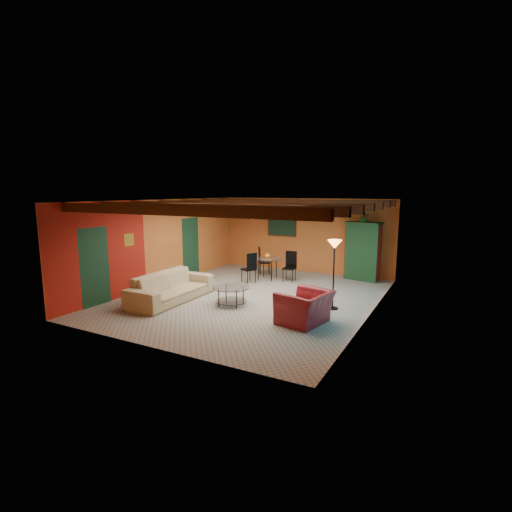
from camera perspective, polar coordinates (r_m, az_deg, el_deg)
The scene contains 11 objects.
room at distance 10.57m, azimuth -0.23°, elevation 6.42°, with size 6.52×8.01×2.71m.
sofa at distance 10.70m, azimuth -12.49°, elevation -4.50°, with size 2.64×1.03×0.77m, color tan.
armchair at distance 8.76m, azimuth 7.28°, elevation -7.59°, with size 1.14×1.00×0.74m, color maroon.
coffee_table at distance 10.09m, azimuth -3.72°, elevation -5.92°, with size 0.98×0.98×0.50m, color silver, non-canonical shape.
dining_table at distance 12.95m, azimuth 1.72°, elevation -1.29°, with size 1.92×1.92×1.00m, color silver, non-canonical shape.
armoire at distance 13.33m, azimuth 15.60°, elevation 0.60°, with size 1.08×0.53×1.89m, color maroon.
floor_lamp at distance 9.80m, azimuth 11.48°, elevation -2.73°, with size 0.36×0.36×1.78m, color black, non-canonical shape.
ceiling_fan at distance 10.47m, azimuth -0.52°, elevation 6.38°, with size 1.50×1.50×0.44m, color #472614, non-canonical shape.
painting at distance 14.46m, azimuth 3.86°, elevation 4.44°, with size 1.05×0.03×0.65m, color black.
potted_plant at distance 13.21m, azimuth 15.83°, elevation 5.58°, with size 0.39×0.34×0.43m, color #26661E.
vase at distance 12.85m, azimuth 1.73°, elevation 1.35°, with size 0.20×0.20×0.21m, color orange.
Camera 1 is at (4.99, -9.18, 2.95)m, focal length 26.85 mm.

